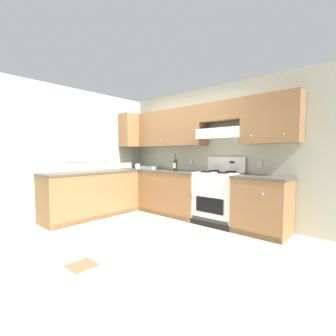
{
  "coord_description": "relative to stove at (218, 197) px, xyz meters",
  "views": [
    {
      "loc": [
        3.0,
        -2.5,
        1.26
      ],
      "look_at": [
        0.15,
        0.7,
        1.0
      ],
      "focal_mm": 25.42,
      "sensor_mm": 36.0,
      "label": 1
    }
  ],
  "objects": [
    {
      "name": "counter_left_run",
      "position": [
        -2.11,
        -1.26,
        -0.03
      ],
      "size": [
        0.63,
        1.91,
        0.91
      ],
      "color": "olive",
      "rests_on": "ground_plane"
    },
    {
      "name": "floor_accent_tile",
      "position": [
        -0.32,
        -2.45,
        -0.48
      ],
      "size": [
        0.3,
        0.3,
        0.01
      ],
      "primitive_type": "cube",
      "color": "olive",
      "rests_on": "ground_plane"
    },
    {
      "name": "wine_bottle",
      "position": [
        -0.92,
        -0.09,
        0.57
      ],
      "size": [
        0.08,
        0.08,
        0.36
      ],
      "color": "black",
      "rests_on": "counter_back_run"
    },
    {
      "name": "ground_plane",
      "position": [
        -0.87,
        -1.25,
        -0.48
      ],
      "size": [
        7.04,
        7.04,
        0.0
      ],
      "primitive_type": "plane",
      "color": "beige"
    },
    {
      "name": "wall_left",
      "position": [
        -2.46,
        -1.03,
        0.87
      ],
      "size": [
        0.47,
        4.0,
        2.55
      ],
      "color": "#B7BAA3",
      "rests_on": "ground_plane"
    },
    {
      "name": "counter_back_run",
      "position": [
        -0.77,
        -0.01,
        -0.03
      ],
      "size": [
        3.6,
        0.65,
        0.91
      ],
      "color": "olive",
      "rests_on": "ground_plane"
    },
    {
      "name": "stove",
      "position": [
        0.0,
        0.0,
        0.0
      ],
      "size": [
        0.76,
        0.62,
        1.2
      ],
      "color": "white",
      "rests_on": "ground_plane"
    },
    {
      "name": "bowl",
      "position": [
        -1.79,
        0.04,
        0.45
      ],
      "size": [
        0.39,
        0.28,
        0.06
      ],
      "color": "#9EADB7",
      "rests_on": "counter_back_run"
    },
    {
      "name": "wall_back",
      "position": [
        -0.47,
        0.27,
        1.0
      ],
      "size": [
        4.68,
        0.57,
        2.55
      ],
      "color": "#B7BAA3",
      "rests_on": "ground_plane"
    },
    {
      "name": "paper_towel_roll",
      "position": [
        -2.14,
        -0.04,
        0.49
      ],
      "size": [
        0.12,
        0.12,
        0.11
      ],
      "color": "white",
      "rests_on": "counter_back_run"
    }
  ]
}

